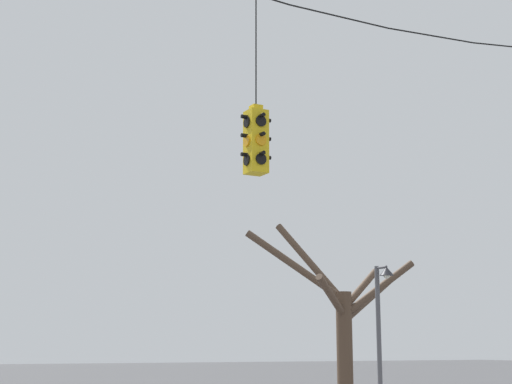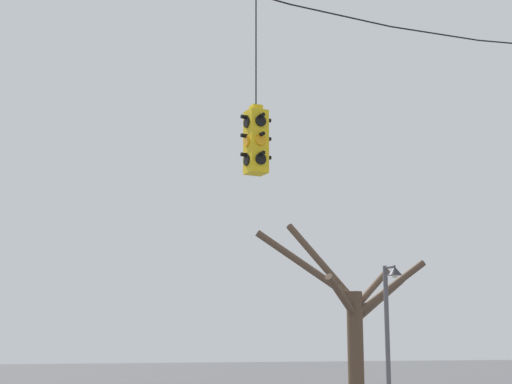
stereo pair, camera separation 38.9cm
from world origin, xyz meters
TOP-DOWN VIEW (x-y plane):
  - span_wire at (0.00, -0.39)m, footprint 16.05×0.03m
  - traffic_light_near_right_pole at (-1.86, -0.39)m, footprint 0.58×0.58m
  - street_lamp at (4.12, 4.01)m, footprint 0.37×0.65m
  - bare_tree at (5.72, 8.15)m, footprint 5.26×3.11m

SIDE VIEW (x-z plane):
  - street_lamp at x=4.12m, z-range 0.72..4.92m
  - bare_tree at x=5.72m, z-range -0.08..6.04m
  - traffic_light_near_right_pole at x=-1.86m, z-range 4.04..7.38m
  - span_wire at x=0.00m, z-range 8.27..9.08m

